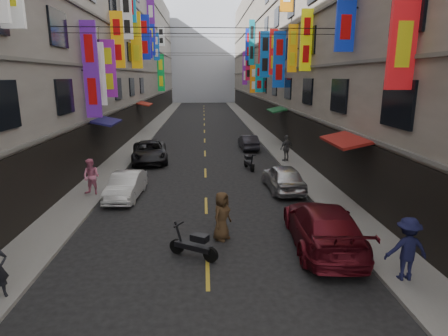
{
  "coord_description": "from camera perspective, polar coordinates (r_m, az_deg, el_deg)",
  "views": [
    {
      "loc": [
        -0.06,
        1.69,
        5.76
      ],
      "look_at": [
        0.44,
        10.84,
        3.52
      ],
      "focal_mm": 30.0,
      "sensor_mm": 36.0,
      "label": 1
    }
  ],
  "objects": [
    {
      "name": "pedestrian_rfar",
      "position": [
        25.91,
        9.49,
        3.01
      ],
      "size": [
        1.21,
        1.05,
        1.79
      ],
      "primitive_type": "imported",
      "rotation": [
        0.0,
        0.0,
        3.67
      ],
      "color": "#555557",
      "rests_on": "sidewalk_right"
    },
    {
      "name": "haze_block",
      "position": [
        90.46,
        -3.2,
        17.05
      ],
      "size": [
        18.0,
        8.0,
        22.0
      ],
      "primitive_type": "cube",
      "color": "silver",
      "rests_on": "ground"
    },
    {
      "name": "pedestrian_rnear",
      "position": [
        11.94,
        26.11,
        -10.98
      ],
      "size": [
        1.21,
        0.64,
        1.85
      ],
      "primitive_type": "imported",
      "rotation": [
        0.0,
        0.0,
        3.12
      ],
      "color": "#131536",
      "rests_on": "sidewalk_right"
    },
    {
      "name": "shop_signage",
      "position": [
        34.01,
        -3.5,
        19.41
      ],
      "size": [
        14.0,
        55.0,
        12.21
      ],
      "color": "#0F32B2",
      "rests_on": "ground"
    },
    {
      "name": "sidewalk_left",
      "position": [
        41.14,
        -11.42,
        5.51
      ],
      "size": [
        2.0,
        90.0,
        0.12
      ],
      "primitive_type": "cube",
      "color": "slate",
      "rests_on": "ground"
    },
    {
      "name": "scooter_far_right",
      "position": [
        23.83,
        3.83,
        0.82
      ],
      "size": [
        0.62,
        1.79,
        1.14
      ],
      "rotation": [
        0.0,
        0.0,
        3.33
      ],
      "color": "black",
      "rests_on": "ground"
    },
    {
      "name": "street_awnings",
      "position": [
        24.5,
        -5.94,
        7.21
      ],
      "size": [
        13.99,
        35.2,
        0.41
      ],
      "color": "#154612",
      "rests_on": "ground"
    },
    {
      "name": "car_left_mid",
      "position": [
        18.76,
        -14.71,
        -2.6
      ],
      "size": [
        1.53,
        3.85,
        1.25
      ],
      "primitive_type": "imported",
      "rotation": [
        0.0,
        0.0,
        -0.06
      ],
      "color": "silver",
      "rests_on": "ground"
    },
    {
      "name": "building_row_left",
      "position": [
        42.2,
        -20.55,
        17.99
      ],
      "size": [
        10.14,
        90.0,
        19.0
      ],
      "color": "gray",
      "rests_on": "ground"
    },
    {
      "name": "pedestrian_lfar",
      "position": [
        19.37,
        -19.56,
        -1.26
      ],
      "size": [
        1.0,
        0.82,
        1.77
      ],
      "primitive_type": "imported",
      "rotation": [
        0.0,
        0.0,
        -0.3
      ],
      "color": "pink",
      "rests_on": "sidewalk_left"
    },
    {
      "name": "car_right_mid",
      "position": [
        19.57,
        8.98,
        -1.43
      ],
      "size": [
        1.83,
        4.14,
        1.39
      ],
      "primitive_type": "imported",
      "rotation": [
        0.0,
        0.0,
        3.19
      ],
      "color": "silver",
      "rests_on": "ground"
    },
    {
      "name": "car_left_far",
      "position": [
        26.39,
        -11.27,
        2.44
      ],
      "size": [
        3.01,
        5.33,
        1.41
      ],
      "primitive_type": "imported",
      "rotation": [
        0.0,
        0.0,
        0.14
      ],
      "color": "black",
      "rests_on": "ground"
    },
    {
      "name": "car_right_far",
      "position": [
        30.45,
        3.75,
        3.95
      ],
      "size": [
        1.4,
        3.66,
        1.19
      ],
      "primitive_type": "imported",
      "rotation": [
        0.0,
        0.0,
        3.18
      ],
      "color": "#2A2931",
      "rests_on": "ground"
    },
    {
      "name": "overhead_cables",
      "position": [
        28.47,
        -3.15,
        19.86
      ],
      "size": [
        14.0,
        38.04,
        1.24
      ],
      "color": "black",
      "rests_on": "ground"
    },
    {
      "name": "scooter_crossing",
      "position": [
        12.41,
        -4.59,
        -11.66
      ],
      "size": [
        1.61,
        1.02,
        1.14
      ],
      "rotation": [
        0.0,
        0.0,
        1.03
      ],
      "color": "black",
      "rests_on": "ground"
    },
    {
      "name": "lane_markings",
      "position": [
        37.75,
        -2.98,
        4.96
      ],
      "size": [
        0.12,
        80.2,
        0.01
      ],
      "color": "gold",
      "rests_on": "ground"
    },
    {
      "name": "pedestrian_crossing",
      "position": [
        13.52,
        -0.33,
        -7.33
      ],
      "size": [
        1.0,
        1.06,
        1.79
      ],
      "primitive_type": "imported",
      "rotation": [
        0.0,
        0.0,
        0.94
      ],
      "color": "#46301C",
      "rests_on": "ground"
    },
    {
      "name": "car_right_near",
      "position": [
        13.48,
        14.82,
        -8.48
      ],
      "size": [
        2.51,
        5.4,
        1.53
      ],
      "primitive_type": "imported",
      "rotation": [
        0.0,
        0.0,
        3.07
      ],
      "color": "maroon",
      "rests_on": "ground"
    },
    {
      "name": "sidewalk_right",
      "position": [
        41.16,
        5.42,
        5.73
      ],
      "size": [
        2.0,
        90.0,
        0.12
      ],
      "primitive_type": "cube",
      "color": "slate",
      "rests_on": "ground"
    },
    {
      "name": "building_row_right",
      "position": [
        42.24,
        14.23,
        18.41
      ],
      "size": [
        10.14,
        90.0,
        19.0
      ],
      "color": "gray",
      "rests_on": "ground"
    }
  ]
}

